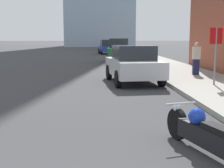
% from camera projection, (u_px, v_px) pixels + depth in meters
% --- Properties ---
extents(sidewalk, '(3.36, 240.00, 0.15)m').
position_uv_depth(sidewalk, '(130.00, 52.00, 41.37)').
color(sidewalk, gray).
rests_on(sidewalk, ground_plane).
extents(motorcycle, '(0.91, 2.33, 0.74)m').
position_uv_depth(motorcycle, '(205.00, 134.00, 5.12)').
color(motorcycle, black).
rests_on(motorcycle, ground_plane).
extents(parked_car_silver, '(2.27, 4.11, 1.60)m').
position_uv_depth(parked_car_silver, '(133.00, 64.00, 13.34)').
color(parked_car_silver, '#BCBCC1').
rests_on(parked_car_silver, ground_plane).
extents(parked_car_green, '(1.98, 4.00, 1.87)m').
position_uv_depth(parked_car_green, '(118.00, 50.00, 24.73)').
color(parked_car_green, '#1E6B33').
rests_on(parked_car_green, ground_plane).
extents(parked_car_blue, '(2.27, 4.12, 1.66)m').
position_uv_depth(parked_car_blue, '(108.00, 47.00, 37.19)').
color(parked_car_blue, '#1E3899').
rests_on(parked_car_blue, ground_plane).
extents(parked_car_black, '(1.90, 4.16, 1.63)m').
position_uv_depth(parked_car_black, '(107.00, 45.00, 48.30)').
color(parked_car_black, black).
rests_on(parked_car_black, ground_plane).
extents(stop_sign, '(0.57, 0.26, 2.15)m').
position_uv_depth(stop_sign, '(216.00, 46.00, 11.70)').
color(stop_sign, slate).
rests_on(stop_sign, sidewalk).
extents(pedestrian, '(0.36, 0.22, 1.56)m').
position_uv_depth(pedestrian, '(196.00, 58.00, 15.00)').
color(pedestrian, '#1E2347').
rests_on(pedestrian, sidewalk).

